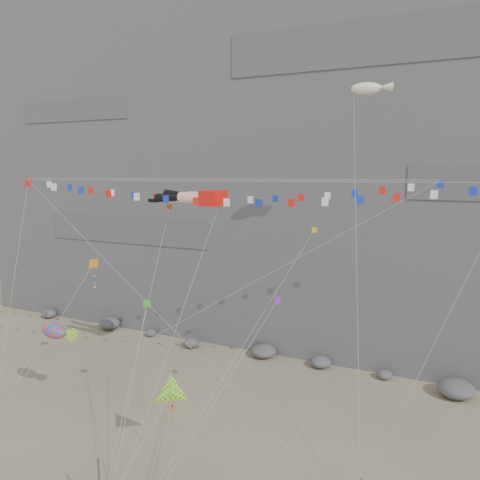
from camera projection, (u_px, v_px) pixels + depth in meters
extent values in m
plane|color=#9D8A6C|center=(172.00, 444.00, 32.81)|extent=(120.00, 120.00, 0.00)
cube|color=slate|center=(311.00, 121.00, 57.68)|extent=(80.00, 28.00, 50.00)
cube|color=red|center=(213.00, 198.00, 34.91)|extent=(1.52, 2.01, 1.13)
cylinder|color=#FAC09B|center=(191.00, 198.00, 35.21)|extent=(1.97, 0.97, 0.84)
sphere|color=black|center=(180.00, 197.00, 35.67)|extent=(0.77, 0.77, 0.77)
cone|color=black|center=(168.00, 198.00, 36.22)|extent=(2.33, 0.85, 0.78)
cube|color=black|center=(153.00, 201.00, 36.99)|extent=(0.76, 0.38, 0.28)
cylinder|color=#FAC09B|center=(199.00, 197.00, 36.19)|extent=(1.97, 0.97, 0.84)
sphere|color=black|center=(189.00, 197.00, 36.65)|extent=(0.77, 0.77, 0.77)
cone|color=black|center=(177.00, 195.00, 37.18)|extent=(2.35, 0.85, 0.84)
cube|color=black|center=(162.00, 195.00, 37.92)|extent=(0.76, 0.38, 0.28)
cylinder|color=gray|center=(169.00, 335.00, 30.26)|extent=(0.03, 0.03, 21.40)
cylinder|color=gray|center=(107.00, 298.00, 36.38)|extent=(0.03, 0.03, 25.20)
cylinder|color=gray|center=(292.00, 331.00, 29.04)|extent=(0.03, 0.03, 21.03)
cylinder|color=gray|center=(44.00, 345.00, 35.74)|extent=(0.03, 0.03, 14.28)
cylinder|color=gray|center=(23.00, 381.00, 34.92)|extent=(0.03, 0.03, 8.38)
cylinder|color=gray|center=(134.00, 458.00, 26.85)|extent=(0.03, 0.03, 8.41)
cylinder|color=gray|center=(364.00, 272.00, 30.11)|extent=(0.03, 0.03, 28.79)
cylinder|color=gray|center=(142.00, 331.00, 32.43)|extent=(0.03, 0.03, 21.58)
cylinder|color=gray|center=(219.00, 395.00, 29.15)|extent=(0.03, 0.03, 14.82)
cylinder|color=gray|center=(130.00, 392.00, 30.07)|extent=(0.03, 0.03, 11.98)
cylinder|color=gray|center=(241.00, 349.00, 31.16)|extent=(0.03, 0.03, 22.12)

